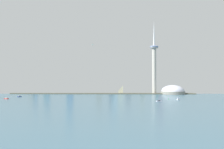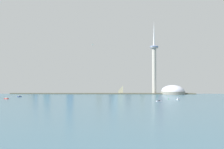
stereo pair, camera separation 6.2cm
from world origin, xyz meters
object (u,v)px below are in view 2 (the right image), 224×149
observation_tower (154,61)px  skyscraper_11 (160,76)px  skyscraper_7 (99,82)px  boat_1 (178,99)px  skyscraper_9 (121,83)px  skyscraper_2 (142,82)px  skyscraper_3 (36,83)px  boat_0 (159,101)px  skyscraper_6 (114,78)px  skyscraper_0 (110,82)px  channel_buoy_0 (168,99)px  boat_2 (6,99)px  stadium_dome (173,92)px  skyscraper_5 (71,82)px  skyscraper_8 (128,86)px  skyscraper_1 (48,83)px  boat_3 (19,96)px  skyscraper_13 (31,87)px  skyscraper_4 (47,85)px  skyscraper_10 (70,74)px  skyscraper_12 (156,87)px  airplane (92,45)px

observation_tower → skyscraper_11: 103.30m
skyscraper_7 → boat_1: 426.30m
skyscraper_9 → skyscraper_11: size_ratio=0.65×
skyscraper_2 → skyscraper_3: 495.71m
boat_0 → boat_1: 90.16m
skyscraper_6 → boat_1: skyscraper_6 is taller
skyscraper_0 → channel_buoy_0: size_ratio=34.75×
skyscraper_6 → boat_2: 480.68m
channel_buoy_0 → skyscraper_9: bearing=115.6°
stadium_dome → boat_2: 637.09m
stadium_dome → skyscraper_5: bearing=170.5°
skyscraper_3 → skyscraper_11: bearing=-1.3°
skyscraper_8 → stadium_dome: bearing=-15.2°
skyscraper_0 → skyscraper_1: size_ratio=0.88×
boat_3 → channel_buoy_0: bearing=107.9°
skyscraper_3 → channel_buoy_0: bearing=-34.2°
skyscraper_6 → boat_3: 418.10m
skyscraper_1 → skyscraper_8: (357.38, 7.85, -15.93)m
skyscraper_13 → channel_buoy_0: 632.26m
skyscraper_4 → skyscraper_9: 352.66m
skyscraper_10 → boat_1: size_ratio=14.83×
skyscraper_2 → skyscraper_6: (-125.59, -2.12, 16.26)m
skyscraper_1 → skyscraper_12: (477.65, -4.27, -18.99)m
observation_tower → boat_0: (-41.55, -355.05, -136.78)m
skyscraper_0 → skyscraper_3: skyscraper_0 is taller
skyscraper_4 → skyscraper_11: skyscraper_11 is taller
skyscraper_7 → skyscraper_12: size_ratio=1.39×
observation_tower → boat_2: 588.23m
stadium_dome → boat_3: 601.60m
boat_2 → skyscraper_1: bearing=103.6°
observation_tower → skyscraper_13: observation_tower is taller
stadium_dome → boat_3: bearing=-162.0°
skyscraper_3 → boat_3: 285.84m
skyscraper_3 → stadium_dome: bearing=-8.6°
boat_1 → skyscraper_0: bearing=-111.5°
boat_2 → skyscraper_10: bearing=92.5°
skyscraper_0 → boat_2: (-306.01, -381.75, -48.28)m
skyscraper_2 → airplane: airplane is taller
skyscraper_3 → boat_0: size_ratio=6.56×
skyscraper_5 → skyscraper_0: bearing=9.0°
skyscraper_6 → skyscraper_11: skyscraper_11 is taller
skyscraper_1 → skyscraper_3: skyscraper_1 is taller
skyscraper_10 → boat_3: bearing=-111.2°
skyscraper_6 → skyscraper_8: size_ratio=2.29×
skyscraper_6 → boat_2: bearing=-133.3°
stadium_dome → skyscraper_4: (-564.10, 94.14, 23.24)m
skyscraper_8 → skyscraper_13: skyscraper_13 is taller
skyscraper_0 → observation_tower: bearing=-27.1°
skyscraper_2 → skyscraper_9: 109.03m
skyscraper_11 → boat_3: 600.98m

